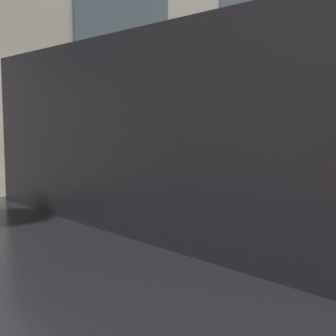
% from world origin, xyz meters
% --- Properties ---
extents(ground_plane, '(80.00, 80.00, 0.00)m').
position_xyz_m(ground_plane, '(0.00, 0.00, 0.00)').
color(ground_plane, '#47474C').
extents(sidewalk, '(2.85, 60.00, 0.16)m').
position_xyz_m(sidewalk, '(1.42, 0.00, 0.08)').
color(sidewalk, '#A8A093').
rests_on(sidewalk, ground_plane).
extents(fire_hydrant, '(0.29, 0.42, 0.72)m').
position_xyz_m(fire_hydrant, '(0.67, -0.12, 0.52)').
color(fire_hydrant, red).
rests_on(fire_hydrant, sidewalk).
extents(person, '(0.34, 0.22, 1.40)m').
position_xyz_m(person, '(1.17, -0.85, 1.00)').
color(person, navy).
rests_on(person, sidewalk).
extents(parked_car_black_near, '(1.99, 4.82, 1.80)m').
position_xyz_m(parked_car_black_near, '(-1.25, 0.58, 0.98)').
color(parked_car_black_near, black).
rests_on(parked_car_black_near, ground_plane).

